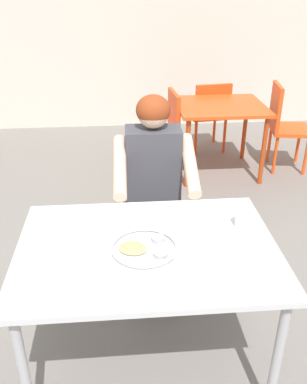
% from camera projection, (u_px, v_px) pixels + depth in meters
% --- Properties ---
extents(ground_plane, '(12.00, 12.00, 0.05)m').
position_uv_depth(ground_plane, '(141.00, 357.00, 2.30)').
color(ground_plane, slate).
extents(table_foreground, '(1.20, 0.84, 0.73)m').
position_uv_depth(table_foreground, '(147.00, 258.00, 1.96)').
color(table_foreground, silver).
rests_on(table_foreground, ground).
extents(thali_tray, '(0.31, 0.31, 0.03)m').
position_uv_depth(thali_tray, '(145.00, 248.00, 1.90)').
color(thali_tray, '#B7BABF').
rests_on(thali_tray, table_foreground).
extents(drinking_cup, '(0.07, 0.07, 0.10)m').
position_uv_depth(drinking_cup, '(243.00, 218.00, 2.05)').
color(drinking_cup, white).
rests_on(drinking_cup, table_foreground).
extents(chair_foreground, '(0.42, 0.43, 0.87)m').
position_uv_depth(chair_foreground, '(152.00, 195.00, 2.86)').
color(chair_foreground, silver).
rests_on(chair_foreground, ground).
extents(diner_foreground, '(0.49, 0.56, 1.23)m').
position_uv_depth(diner_foreground, '(154.00, 179.00, 2.56)').
color(diner_foreground, '#323232').
rests_on(diner_foreground, ground).
extents(table_background_red, '(0.85, 0.76, 0.71)m').
position_uv_depth(table_background_red, '(220.00, 114.00, 4.10)').
color(table_background_red, '#E04C19').
rests_on(table_background_red, ground).
extents(chair_red_left, '(0.45, 0.47, 0.84)m').
position_uv_depth(chair_red_left, '(162.00, 127.00, 4.11)').
color(chair_red_left, '#EC4819').
rests_on(chair_red_left, ground).
extents(chair_red_right, '(0.45, 0.47, 0.88)m').
position_uv_depth(chair_red_right, '(283.00, 122.00, 4.24)').
color(chair_red_right, '#EE4D19').
rests_on(chair_red_right, ground).
extents(chair_red_far, '(0.47, 0.47, 0.80)m').
position_uv_depth(chair_red_far, '(209.00, 111.00, 4.68)').
color(chair_red_far, '#EA4A18').
rests_on(chair_red_far, ground).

